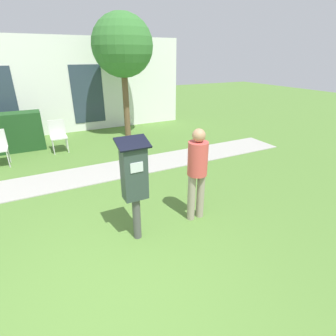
# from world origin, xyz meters

# --- Properties ---
(ground_plane) EXTENTS (40.00, 40.00, 0.00)m
(ground_plane) POSITION_xyz_m (0.00, 0.00, 0.00)
(ground_plane) COLOR #517A33
(sidewalk) EXTENTS (12.00, 1.10, 0.02)m
(sidewalk) POSITION_xyz_m (0.00, 3.47, 0.01)
(sidewalk) COLOR #A3A099
(sidewalk) RESTS_ON ground
(building_facade) EXTENTS (10.00, 0.26, 3.20)m
(building_facade) POSITION_xyz_m (0.00, 7.68, 1.60)
(building_facade) COLOR white
(building_facade) RESTS_ON ground
(parking_meter) EXTENTS (0.44, 0.31, 1.59)m
(parking_meter) POSITION_xyz_m (0.67, 0.82, 1.02)
(parking_meter) COLOR #4C4C4C
(parking_meter) RESTS_ON ground
(person_standing) EXTENTS (0.32, 0.32, 1.58)m
(person_standing) POSITION_xyz_m (1.75, 0.88, 0.93)
(person_standing) COLOR gray
(person_standing) RESTS_ON ground
(outdoor_chair_middle) EXTENTS (0.44, 0.44, 0.90)m
(outdoor_chair_middle) POSITION_xyz_m (0.07, 5.60, 0.53)
(outdoor_chair_middle) COLOR silver
(outdoor_chair_middle) RESTS_ON ground
(hedge_row) EXTENTS (1.74, 0.60, 1.10)m
(hedge_row) POSITION_xyz_m (-1.15, 6.22, 0.55)
(hedge_row) COLOR #1E471E
(hedge_row) RESTS_ON ground
(tree) EXTENTS (1.90, 1.90, 3.82)m
(tree) POSITION_xyz_m (2.38, 6.26, 2.84)
(tree) COLOR brown
(tree) RESTS_ON ground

